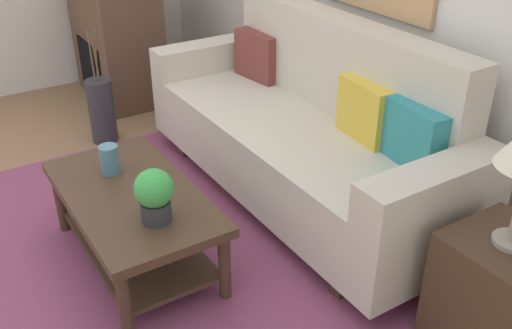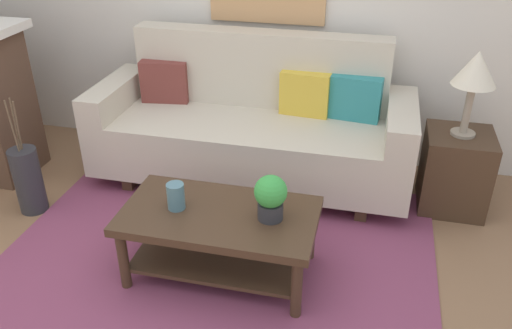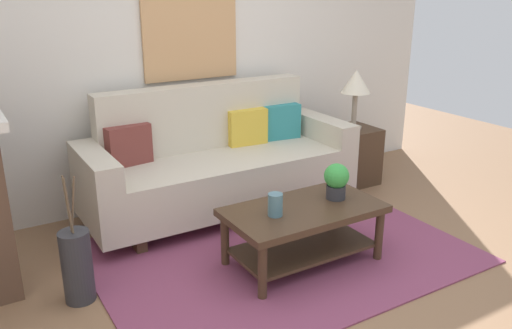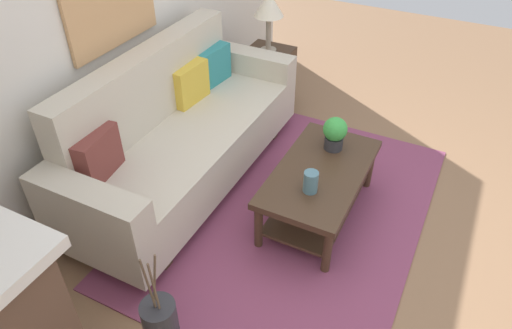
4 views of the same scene
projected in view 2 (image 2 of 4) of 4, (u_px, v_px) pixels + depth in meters
The scene contains 15 objects.
ground_plane at pixel (194, 306), 2.90m from camera, with size 9.44×9.44×0.00m, color #8C6647.
area_rug at pixel (221, 250), 3.33m from camera, with size 2.63×1.91×0.01m, color #843D5B.
couch at pixel (253, 127), 3.92m from camera, with size 2.31×0.84×1.08m.
throw_pillow_maroon at pixel (165, 82), 4.06m from camera, with size 0.36×0.12×0.32m, color brown.
throw_pillow_mustard at pixel (305, 94), 3.83m from camera, with size 0.36×0.12×0.32m, color gold.
throw_pillow_teal at pixel (356, 98), 3.76m from camera, with size 0.36×0.12×0.32m, color teal.
coffee_table at pixel (220, 229), 3.00m from camera, with size 1.10×0.60×0.43m.
tabletop_vase at pixel (176, 196), 2.94m from camera, with size 0.10×0.10×0.16m, color slate.
potted_plant_tabletop at pixel (271, 196), 2.82m from camera, with size 0.18×0.18×0.26m.
side_table at pixel (455, 171), 3.65m from camera, with size 0.44×0.44×0.56m, color #422D1E.
table_lamp at pixel (476, 72), 3.30m from camera, with size 0.28×0.28×0.57m.
floor_vase at pixel (28, 180), 3.62m from camera, with size 0.19×0.19×0.47m, color #2D2D33.
floor_vase_branch_a at pixel (18, 126), 3.42m from camera, with size 0.01×0.01×0.36m, color brown.
floor_vase_branch_b at pixel (15, 124), 3.44m from camera, with size 0.01×0.01×0.36m, color brown.
floor_vase_branch_c at pixel (12, 126), 3.41m from camera, with size 0.01×0.01×0.36m, color brown.
Camera 2 is at (0.83, -2.02, 2.09)m, focal length 37.00 mm.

